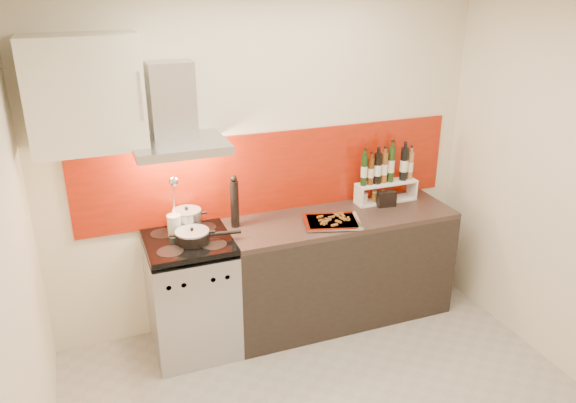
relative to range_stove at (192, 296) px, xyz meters
name	(u,v)px	position (x,y,z in m)	size (l,w,h in m)	color
back_wall	(267,163)	(0.70, 0.30, 0.86)	(3.40, 0.02, 2.60)	silver
left_wall	(11,296)	(-1.00, -1.10, 0.86)	(0.02, 2.80, 2.60)	silver
backsplash	(274,172)	(0.75, 0.29, 0.78)	(3.00, 0.02, 0.64)	maroon
range_stove	(192,296)	(0.00, 0.00, 0.00)	(0.60, 0.60, 0.91)	#B7B7BA
counter	(339,267)	(1.20, 0.00, 0.01)	(1.80, 0.60, 0.90)	black
range_hood	(175,119)	(0.00, 0.14, 1.30)	(0.62, 0.50, 0.61)	#B7B7BA
upper_cabinet	(85,94)	(-0.55, 0.13, 1.51)	(0.70, 0.35, 0.72)	silver
stock_pot	(187,220)	(0.03, 0.16, 0.55)	(0.21, 0.21, 0.18)	#B7B7BA
saute_pan	(194,236)	(0.03, -0.06, 0.51)	(0.46, 0.24, 0.11)	black
utensil_jar	(174,219)	(-0.07, 0.08, 0.60)	(0.10, 0.15, 0.48)	silver
pepper_mill	(235,202)	(0.38, 0.11, 0.65)	(0.06, 0.06, 0.40)	black
step_shelf	(386,176)	(1.67, 0.15, 0.68)	(0.52, 0.14, 0.47)	white
caddy_box	(387,199)	(1.62, 0.05, 0.52)	(0.15, 0.06, 0.13)	black
baking_tray	(332,222)	(1.07, -0.10, 0.47)	(0.50, 0.43, 0.03)	silver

